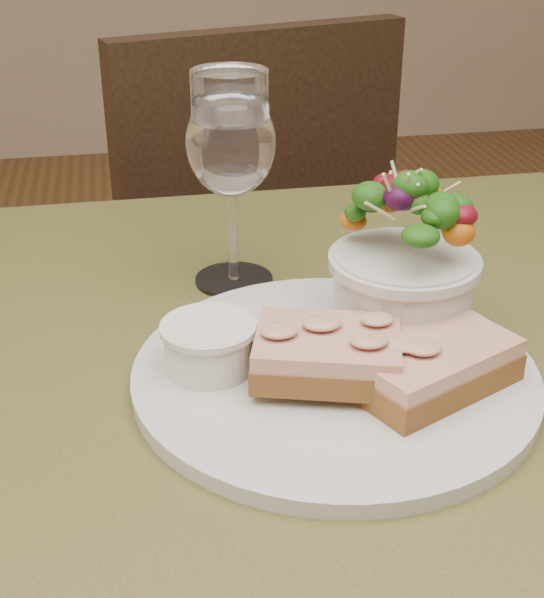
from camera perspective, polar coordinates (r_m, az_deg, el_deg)
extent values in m
cube|color=#413D1C|center=(0.62, 1.22, -7.22)|extent=(0.80, 0.80, 0.04)
cylinder|color=black|center=(1.20, 13.95, -10.92)|extent=(0.05, 0.05, 0.71)
cube|color=black|center=(1.43, -3.97, 1.16)|extent=(0.52, 0.52, 0.04)
cube|color=black|center=(1.18, -0.68, 7.29)|extent=(0.41, 0.15, 0.45)
cube|color=black|center=(1.54, -3.71, -6.35)|extent=(0.44, 0.44, 0.45)
cylinder|color=silver|center=(0.61, 4.30, -5.15)|extent=(0.29, 0.29, 0.01)
cube|color=#553416|center=(0.59, 10.27, -4.58)|extent=(0.14, 0.13, 0.02)
cube|color=beige|center=(0.59, 10.40, -3.25)|extent=(0.14, 0.12, 0.01)
cube|color=#553416|center=(0.58, 3.80, -4.21)|extent=(0.12, 0.10, 0.02)
cube|color=beige|center=(0.57, 3.84, -2.95)|extent=(0.12, 0.10, 0.01)
cylinder|color=silver|center=(0.60, -4.35, -3.23)|extent=(0.06, 0.06, 0.04)
cylinder|color=brown|center=(0.59, -4.40, -1.97)|extent=(0.06, 0.06, 0.01)
cylinder|color=silver|center=(0.65, 8.89, 0.55)|extent=(0.11, 0.11, 0.06)
ellipsoid|color=black|center=(0.63, 9.26, 5.12)|extent=(0.10, 0.10, 0.06)
ellipsoid|color=black|center=(0.65, -3.87, -1.77)|extent=(0.04, 0.04, 0.01)
sphere|color=maroon|center=(0.63, -5.12, -1.93)|extent=(0.02, 0.02, 0.02)
cylinder|color=white|center=(0.75, -2.61, 1.33)|extent=(0.07, 0.07, 0.00)
cylinder|color=white|center=(0.73, -2.69, 4.63)|extent=(0.01, 0.01, 0.09)
ellipsoid|color=white|center=(0.71, -2.83, 10.63)|extent=(0.08, 0.08, 0.09)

